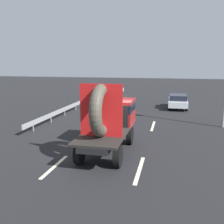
{
  "coord_description": "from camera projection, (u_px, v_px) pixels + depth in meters",
  "views": [
    {
      "loc": [
        3.23,
        -12.31,
        4.37
      ],
      "look_at": [
        0.29,
        0.52,
        1.84
      ],
      "focal_mm": 41.91,
      "sensor_mm": 36.0,
      "label": 1
    }
  ],
  "objects": [
    {
      "name": "distant_sedan",
      "position": [
        178.0,
        101.0,
        24.93
      ],
      "size": [
        1.72,
        4.02,
        1.31
      ],
      "color": "black",
      "rests_on": "ground_plane"
    },
    {
      "name": "ground_plane",
      "position": [
        104.0,
        149.0,
        13.31
      ],
      "size": [
        120.0,
        120.0,
        0.0
      ],
      "primitive_type": "plane",
      "color": "black"
    },
    {
      "name": "oncoming_car",
      "position": [
        115.0,
        90.0,
        35.39
      ],
      "size": [
        1.58,
        3.7,
        1.21
      ],
      "color": "black",
      "rests_on": "ground_plane"
    },
    {
      "name": "lane_dash_left_far",
      "position": [
        104.0,
        123.0,
        19.06
      ],
      "size": [
        0.16,
        2.91,
        0.01
      ],
      "primitive_type": "cube",
      "rotation": [
        0.0,
        0.0,
        1.57
      ],
      "color": "beige",
      "rests_on": "ground_plane"
    },
    {
      "name": "lane_dash_right_near",
      "position": [
        139.0,
        170.0,
        10.77
      ],
      "size": [
        0.16,
        2.85,
        0.01
      ],
      "primitive_type": "cube",
      "rotation": [
        0.0,
        0.0,
        1.57
      ],
      "color": "beige",
      "rests_on": "ground_plane"
    },
    {
      "name": "lane_dash_left_near",
      "position": [
        55.0,
        166.0,
        11.1
      ],
      "size": [
        0.16,
        2.57,
        0.01
      ],
      "primitive_type": "cube",
      "rotation": [
        0.0,
        0.0,
        1.57
      ],
      "color": "beige",
      "rests_on": "ground_plane"
    },
    {
      "name": "lane_dash_right_far",
      "position": [
        153.0,
        126.0,
        18.12
      ],
      "size": [
        0.16,
        2.82,
        0.01
      ],
      "primitive_type": "cube",
      "rotation": [
        0.0,
        0.0,
        1.57
      ],
      "color": "beige",
      "rests_on": "ground_plane"
    },
    {
      "name": "guardrail",
      "position": [
        58.0,
        112.0,
        20.28
      ],
      "size": [
        0.1,
        10.17,
        0.71
      ],
      "color": "gray",
      "rests_on": "ground_plane"
    },
    {
      "name": "flatbed_truck",
      "position": [
        110.0,
        117.0,
        12.99
      ],
      "size": [
        2.02,
        5.18,
        3.47
      ],
      "color": "black",
      "rests_on": "ground_plane"
    }
  ]
}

